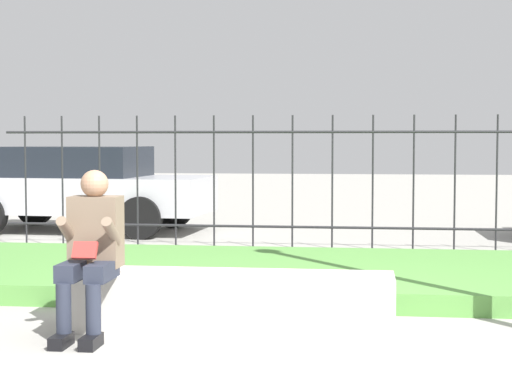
# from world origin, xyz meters

# --- Properties ---
(ground_plane) EXTENTS (60.00, 60.00, 0.00)m
(ground_plane) POSITION_xyz_m (0.00, 0.00, 0.00)
(ground_plane) COLOR #9E9B93
(stone_bench) EXTENTS (2.55, 0.56, 0.45)m
(stone_bench) POSITION_xyz_m (-0.39, 0.00, 0.20)
(stone_bench) COLOR beige
(stone_bench) RESTS_ON ground_plane
(person_seated_reader) EXTENTS (0.42, 0.73, 1.25)m
(person_seated_reader) POSITION_xyz_m (-1.37, -0.31, 0.68)
(person_seated_reader) COLOR black
(person_seated_reader) RESTS_ON ground_plane
(grass_berm) EXTENTS (10.13, 3.01, 0.19)m
(grass_berm) POSITION_xyz_m (0.00, 2.21, 0.09)
(grass_berm) COLOR #569342
(grass_berm) RESTS_ON ground_plane
(iron_fence) EXTENTS (8.13, 0.03, 1.79)m
(iron_fence) POSITION_xyz_m (0.00, 4.41, 0.93)
(iron_fence) COLOR #232326
(iron_fence) RESTS_ON ground_plane
(car_parked_left) EXTENTS (4.12, 2.09, 1.36)m
(car_parked_left) POSITION_xyz_m (-3.85, 6.75, 0.73)
(car_parked_left) COLOR #B7B7BC
(car_parked_left) RESTS_ON ground_plane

